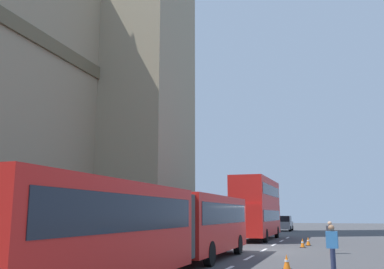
{
  "coord_description": "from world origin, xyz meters",
  "views": [
    {
      "loc": [
        -24.63,
        -3.98,
        2.08
      ],
      "look_at": [
        3.71,
        5.29,
        7.66
      ],
      "focal_mm": 39.79,
      "sensor_mm": 36.0,
      "label": 1
    }
  ],
  "objects_px": {
    "articulated_bus": "(163,223)",
    "traffic_cone_west": "(287,262)",
    "double_decker_bus": "(257,206)",
    "traffic_cone_middle": "(303,243)",
    "traffic_cone_east": "(308,241)",
    "sedan_lead": "(284,223)",
    "pedestrian_near_cones": "(332,247)",
    "pedestrian_by_kerb": "(330,236)"
  },
  "relations": [
    {
      "from": "traffic_cone_west",
      "to": "traffic_cone_east",
      "type": "height_order",
      "value": "same"
    },
    {
      "from": "sedan_lead",
      "to": "double_decker_bus",
      "type": "bearing_deg",
      "value": 179.77
    },
    {
      "from": "sedan_lead",
      "to": "traffic_cone_middle",
      "type": "distance_m",
      "value": 27.02
    },
    {
      "from": "pedestrian_near_cones",
      "to": "traffic_cone_east",
      "type": "bearing_deg",
      "value": 6.72
    },
    {
      "from": "pedestrian_by_kerb",
      "to": "traffic_cone_east",
      "type": "bearing_deg",
      "value": 14.74
    },
    {
      "from": "articulated_bus",
      "to": "double_decker_bus",
      "type": "relative_size",
      "value": 1.79
    },
    {
      "from": "double_decker_bus",
      "to": "sedan_lead",
      "type": "height_order",
      "value": "double_decker_bus"
    },
    {
      "from": "pedestrian_near_cones",
      "to": "double_decker_bus",
      "type": "bearing_deg",
      "value": 17.21
    },
    {
      "from": "sedan_lead",
      "to": "pedestrian_by_kerb",
      "type": "bearing_deg",
      "value": -169.47
    },
    {
      "from": "double_decker_bus",
      "to": "traffic_cone_west",
      "type": "xyz_separation_m",
      "value": [
        -18.55,
        -4.19,
        -2.43
      ]
    },
    {
      "from": "traffic_cone_west",
      "to": "pedestrian_by_kerb",
      "type": "xyz_separation_m",
      "value": [
        7.48,
        -1.57,
        0.63
      ]
    },
    {
      "from": "double_decker_bus",
      "to": "traffic_cone_east",
      "type": "bearing_deg",
      "value": -141.82
    },
    {
      "from": "articulated_bus",
      "to": "traffic_cone_west",
      "type": "distance_m",
      "value": 4.93
    },
    {
      "from": "traffic_cone_west",
      "to": "traffic_cone_middle",
      "type": "distance_m",
      "value": 11.33
    },
    {
      "from": "traffic_cone_east",
      "to": "pedestrian_by_kerb",
      "type": "xyz_separation_m",
      "value": [
        -5.63,
        -1.48,
        0.63
      ]
    },
    {
      "from": "traffic_cone_west",
      "to": "traffic_cone_middle",
      "type": "height_order",
      "value": "same"
    },
    {
      "from": "traffic_cone_east",
      "to": "pedestrian_near_cones",
      "type": "bearing_deg",
      "value": -173.28
    },
    {
      "from": "articulated_bus",
      "to": "pedestrian_by_kerb",
      "type": "bearing_deg",
      "value": -30.9
    },
    {
      "from": "traffic_cone_west",
      "to": "traffic_cone_middle",
      "type": "relative_size",
      "value": 1.0
    },
    {
      "from": "traffic_cone_west",
      "to": "traffic_cone_east",
      "type": "bearing_deg",
      "value": -0.39
    },
    {
      "from": "double_decker_bus",
      "to": "traffic_cone_east",
      "type": "relative_size",
      "value": 18.07
    },
    {
      "from": "articulated_bus",
      "to": "traffic_cone_middle",
      "type": "bearing_deg",
      "value": -16.64
    },
    {
      "from": "traffic_cone_middle",
      "to": "pedestrian_near_cones",
      "type": "xyz_separation_m",
      "value": [
        -11.75,
        -1.85,
        0.63
      ]
    },
    {
      "from": "sedan_lead",
      "to": "pedestrian_by_kerb",
      "type": "distance_m",
      "value": 31.1
    },
    {
      "from": "traffic_cone_west",
      "to": "traffic_cone_east",
      "type": "xyz_separation_m",
      "value": [
        13.11,
        -0.09,
        0.0
      ]
    },
    {
      "from": "traffic_cone_middle",
      "to": "pedestrian_by_kerb",
      "type": "distance_m",
      "value": 4.27
    },
    {
      "from": "sedan_lead",
      "to": "traffic_cone_middle",
      "type": "xyz_separation_m",
      "value": [
        -26.72,
        -3.95,
        -0.63
      ]
    },
    {
      "from": "traffic_cone_west",
      "to": "traffic_cone_east",
      "type": "relative_size",
      "value": 1.0
    },
    {
      "from": "double_decker_bus",
      "to": "traffic_cone_west",
      "type": "relative_size",
      "value": 18.07
    },
    {
      "from": "sedan_lead",
      "to": "traffic_cone_west",
      "type": "height_order",
      "value": "sedan_lead"
    },
    {
      "from": "sedan_lead",
      "to": "pedestrian_near_cones",
      "type": "height_order",
      "value": "sedan_lead"
    },
    {
      "from": "traffic_cone_middle",
      "to": "traffic_cone_east",
      "type": "distance_m",
      "value": 1.79
    },
    {
      "from": "sedan_lead",
      "to": "traffic_cone_middle",
      "type": "relative_size",
      "value": 7.59
    },
    {
      "from": "pedestrian_by_kerb",
      "to": "pedestrian_near_cones",
      "type": "bearing_deg",
      "value": -179.17
    },
    {
      "from": "traffic_cone_middle",
      "to": "traffic_cone_east",
      "type": "relative_size",
      "value": 1.0
    },
    {
      "from": "sedan_lead",
      "to": "articulated_bus",
      "type": "bearing_deg",
      "value": 179.89
    },
    {
      "from": "articulated_bus",
      "to": "traffic_cone_middle",
      "type": "distance_m",
      "value": 14.14
    },
    {
      "from": "traffic_cone_west",
      "to": "pedestrian_near_cones",
      "type": "height_order",
      "value": "pedestrian_near_cones"
    },
    {
      "from": "articulated_bus",
      "to": "traffic_cone_middle",
      "type": "height_order",
      "value": "articulated_bus"
    },
    {
      "from": "double_decker_bus",
      "to": "traffic_cone_west",
      "type": "distance_m",
      "value": 19.17
    },
    {
      "from": "sedan_lead",
      "to": "pedestrian_near_cones",
      "type": "bearing_deg",
      "value": -171.43
    },
    {
      "from": "double_decker_bus",
      "to": "traffic_cone_middle",
      "type": "bearing_deg",
      "value": -150.83
    }
  ]
}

